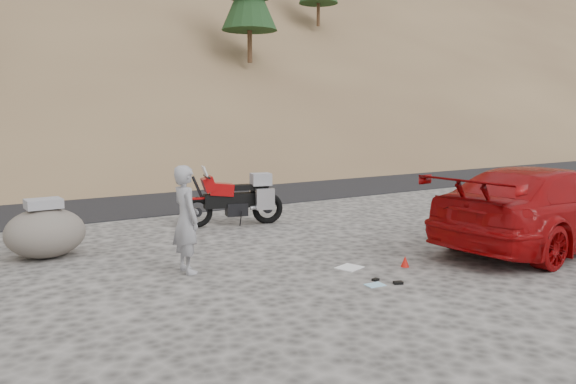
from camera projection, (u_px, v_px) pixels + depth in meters
name	position (u px, v px, depth m)	size (l,w,h in m)	color
ground	(259.00, 264.00, 9.99)	(140.00, 140.00, 0.00)	#3D3B38
road	(118.00, 200.00, 17.52)	(120.00, 7.00, 0.05)	black
motorcycle	(238.00, 199.00, 13.46)	(2.45, 1.05, 1.48)	black
man	(187.00, 272.00, 9.52)	(0.66, 0.44, 1.82)	gray
red_car	(544.00, 247.00, 11.33)	(2.28, 5.61, 1.63)	#920709
boulder	(45.00, 232.00, 10.42)	(1.62, 1.45, 1.11)	#5F5951
gear_white_cloth	(349.00, 267.00, 9.77)	(0.41, 0.37, 0.01)	white
gear_funnel	(405.00, 261.00, 9.82)	(0.15, 0.15, 0.19)	red
gear_glove_a	(398.00, 283.00, 8.84)	(0.14, 0.10, 0.04)	black
gear_glove_b	(376.00, 280.00, 9.02)	(0.11, 0.08, 0.04)	black
gear_blue_cloth	(375.00, 285.00, 8.78)	(0.29, 0.21, 0.01)	#95CBE6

